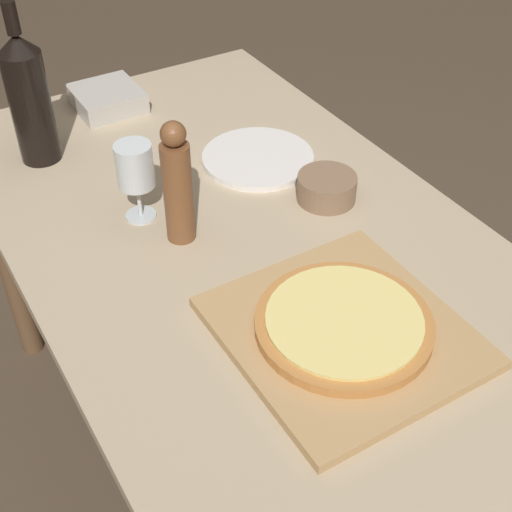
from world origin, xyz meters
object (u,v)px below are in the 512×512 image
object	(u,v)px
wine_bottle	(29,98)
pepper_mill	(177,185)
small_bowl	(327,188)
pizza	(344,323)
wine_glass	(135,168)

from	to	relation	value
wine_bottle	pepper_mill	size ratio (longest dim) A/B	1.41
pepper_mill	small_bowl	xyz separation A→B (m)	(0.30, -0.04, -0.09)
pizza	wine_bottle	world-z (taller)	wine_bottle
wine_glass	pizza	bearing A→B (deg)	-72.23
pizza	pepper_mill	size ratio (longest dim) A/B	1.17
wine_glass	small_bowl	world-z (taller)	wine_glass
pepper_mill	wine_glass	distance (m)	0.11
small_bowl	pizza	bearing A→B (deg)	-121.11
wine_glass	pepper_mill	bearing A→B (deg)	-67.72
wine_bottle	wine_glass	size ratio (longest dim) A/B	2.15
pizza	wine_glass	xyz separation A→B (m)	(-0.15, 0.46, 0.08)
wine_glass	wine_bottle	bearing A→B (deg)	107.59
wine_bottle	wine_glass	xyz separation A→B (m)	(0.10, -0.31, -0.03)
pizza	small_bowl	bearing A→B (deg)	58.89
wine_glass	small_bowl	bearing A→B (deg)	-21.77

